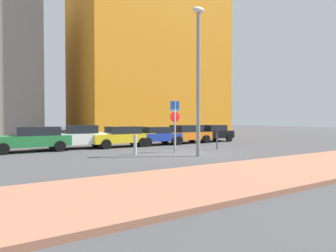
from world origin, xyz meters
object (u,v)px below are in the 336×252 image
(parking_meter, at_px, (217,136))
(street_lamp, at_px, (198,70))
(traffic_bollard_mid, at_px, (135,145))
(parked_car_blue, at_px, (155,136))
(parked_car_black, at_px, (211,133))
(parking_sign_post, at_px, (175,120))
(parked_car_white, at_px, (78,137))
(parked_car_yellow, at_px, (123,136))
(parked_car_green, at_px, (33,138))
(parked_car_orange, at_px, (186,134))
(traffic_bollard_near, at_px, (175,142))

(parking_meter, relative_size, street_lamp, 0.17)
(traffic_bollard_mid, bearing_deg, parked_car_blue, 51.18)
(parked_car_black, xyz_separation_m, parking_sign_post, (-6.83, -4.96, 1.14))
(parking_sign_post, distance_m, traffic_bollard_mid, 2.76)
(parked_car_blue, bearing_deg, parked_car_white, 176.31)
(parked_car_white, bearing_deg, parked_car_black, -0.08)
(parked_car_yellow, bearing_deg, parked_car_green, 179.62)
(parked_car_orange, bearing_deg, traffic_bollard_mid, -144.75)
(parked_car_orange, height_order, traffic_bollard_mid, parked_car_orange)
(parked_car_white, distance_m, parking_meter, 8.97)
(parked_car_white, distance_m, street_lamp, 9.07)
(parking_meter, xyz_separation_m, street_lamp, (-2.94, -1.92, 3.59))
(parked_car_yellow, relative_size, parking_sign_post, 1.49)
(parking_meter, bearing_deg, parked_car_green, 154.52)
(parked_car_orange, bearing_deg, parked_car_white, 178.80)
(parked_car_black, bearing_deg, parked_car_yellow, -177.73)
(parked_car_green, distance_m, traffic_bollard_mid, 6.41)
(parked_car_yellow, relative_size, street_lamp, 0.58)
(parked_car_white, bearing_deg, parked_car_yellow, -6.58)
(parked_car_green, height_order, parking_meter, parked_car_green)
(parked_car_black, distance_m, street_lamp, 10.37)
(street_lamp, distance_m, traffic_bollard_near, 5.63)
(parked_car_orange, height_order, traffic_bollard_near, parked_car_orange)
(parking_meter, distance_m, traffic_bollard_near, 2.74)
(parking_meter, xyz_separation_m, traffic_bollard_mid, (-5.48, 0.29, -0.31))
(parking_sign_post, bearing_deg, parked_car_orange, 49.27)
(parking_meter, bearing_deg, street_lamp, -146.84)
(parking_sign_post, xyz_separation_m, street_lamp, (0.13, -2.03, 2.56))
(parked_car_white, bearing_deg, parked_car_orange, -1.20)
(parked_car_blue, height_order, traffic_bollard_mid, parked_car_blue)
(parked_car_blue, xyz_separation_m, traffic_bollard_mid, (-3.58, -4.45, -0.17))
(parked_car_green, distance_m, street_lamp, 10.43)
(traffic_bollard_near, bearing_deg, parked_car_orange, 45.22)
(parked_car_blue, distance_m, parking_meter, 5.11)
(street_lamp, bearing_deg, parked_car_black, 46.25)
(street_lamp, relative_size, traffic_bollard_mid, 7.00)
(parked_car_blue, xyz_separation_m, parking_sign_post, (-1.17, -4.63, 1.17))
(street_lamp, bearing_deg, parking_meter, 33.16)
(parking_sign_post, xyz_separation_m, traffic_bollard_near, (1.13, 1.78, -1.45))
(parked_car_black, bearing_deg, street_lamp, -133.75)
(parked_car_green, bearing_deg, parked_car_white, 6.54)
(parked_car_blue, relative_size, parked_car_orange, 0.93)
(parked_car_green, xyz_separation_m, traffic_bollard_near, (8.10, -2.90, -0.35))
(parked_car_yellow, xyz_separation_m, parked_car_orange, (5.49, 0.16, 0.03))
(parked_car_green, bearing_deg, parking_sign_post, -33.88)
(parked_car_white, bearing_deg, traffic_bollard_near, -30.47)
(parked_car_white, bearing_deg, parked_car_green, -173.46)
(parked_car_yellow, xyz_separation_m, parked_car_blue, (2.52, -0.01, -0.03))
(parked_car_black, relative_size, parking_meter, 3.15)
(parked_car_green, relative_size, parked_car_white, 1.03)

